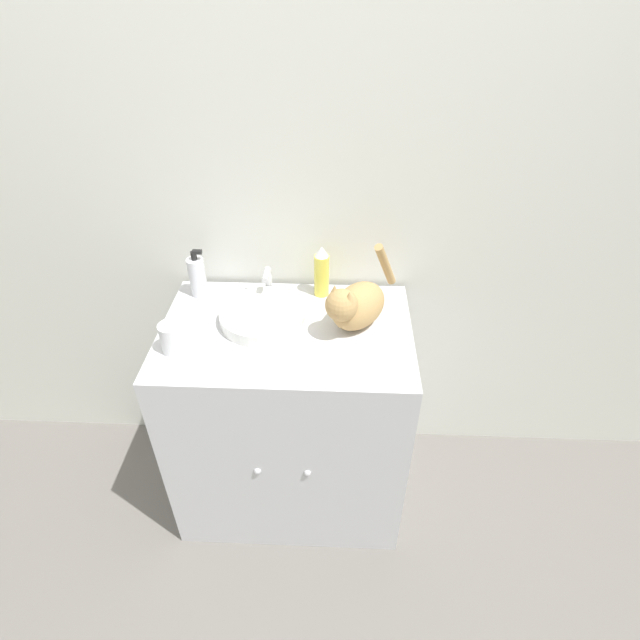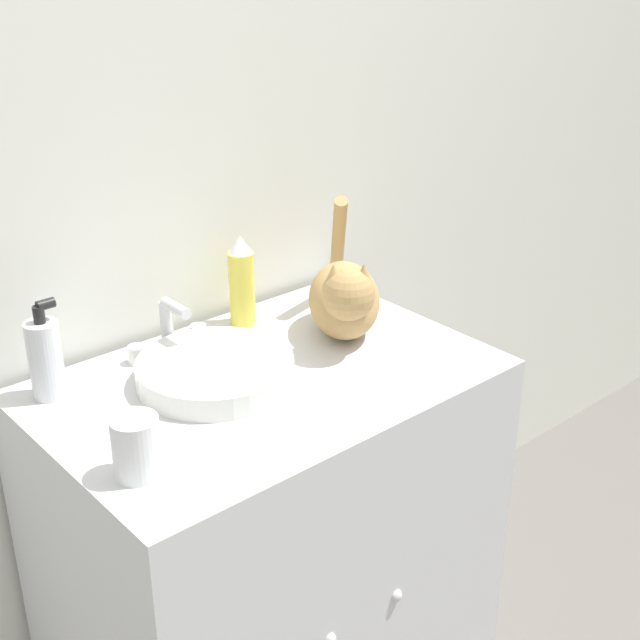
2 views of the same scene
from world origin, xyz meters
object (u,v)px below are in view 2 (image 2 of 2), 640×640
object	(u,v)px
soap_bottle	(45,358)
spray_bottle	(242,282)
cup	(136,447)
cat	(345,296)

from	to	relation	value
soap_bottle	spray_bottle	size ratio (longest dim) A/B	0.95
cup	soap_bottle	bearing A→B (deg)	88.94
cat	spray_bottle	size ratio (longest dim) A/B	1.65
spray_bottle	cup	size ratio (longest dim) A/B	1.95
cat	cup	distance (m)	0.57
soap_bottle	spray_bottle	world-z (taller)	spray_bottle
soap_bottle	cup	xyz separation A→B (m)	(-0.01, -0.31, -0.03)
cup	cat	bearing A→B (deg)	14.90
soap_bottle	cat	bearing A→B (deg)	-16.37
spray_bottle	cup	xyz separation A→B (m)	(-0.44, -0.33, -0.04)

